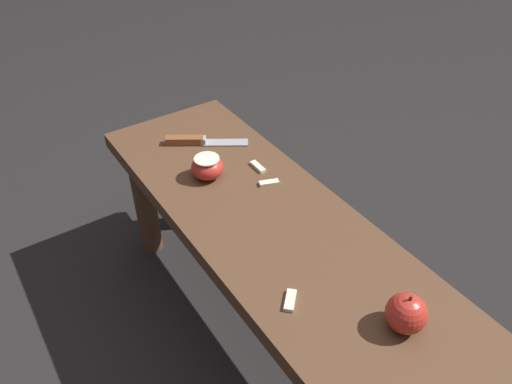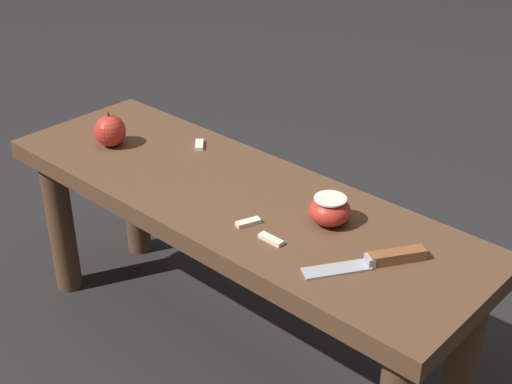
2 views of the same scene
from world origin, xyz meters
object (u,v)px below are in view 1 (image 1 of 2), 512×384
Objects in this scene: wooden_bench at (271,246)px; knife at (195,141)px; apple_whole at (406,313)px; apple_cut at (207,167)px.

wooden_bench is 0.37m from knife.
knife is (-0.36, 0.01, 0.09)m from wooden_bench.
knife reaches higher than wooden_bench.
wooden_bench is 0.37m from apple_whole.
apple_cut reaches higher than wooden_bench.
wooden_bench is 5.50× the size of knife.
apple_cut is at bearing -170.81° from wooden_bench.
knife is at bearing 163.16° from apple_cut.
apple_whole is 1.04× the size of apple_cut.
apple_whole is at bearing -54.92° from knife.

